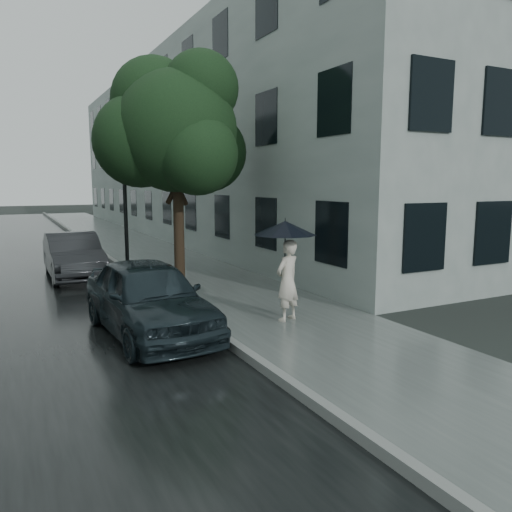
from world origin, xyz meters
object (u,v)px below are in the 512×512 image
lamp_post (119,185)px  street_tree (175,130)px  pedestrian (287,280)px  car_far (73,255)px  car_near (148,297)px

lamp_post → street_tree: bearing=-64.0°
pedestrian → car_far: (-3.25, 6.84, -0.17)m
street_tree → car_far: (-2.51, 2.11, -3.52)m
lamp_post → car_far: size_ratio=1.18×
car_near → car_far: (-0.51, 6.49, -0.04)m
street_tree → lamp_post: bearing=109.1°
street_tree → lamp_post: size_ratio=1.33×
street_tree → car_far: size_ratio=1.57×
lamp_post → car_near: bearing=-91.4°
street_tree → car_far: street_tree is taller
pedestrian → lamp_post: (-1.70, 7.51, 1.88)m
street_tree → car_near: (-2.00, -4.38, -3.48)m
street_tree → lamp_post: street_tree is taller
pedestrian → car_far: size_ratio=0.41×
pedestrian → car_near: pedestrian is taller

